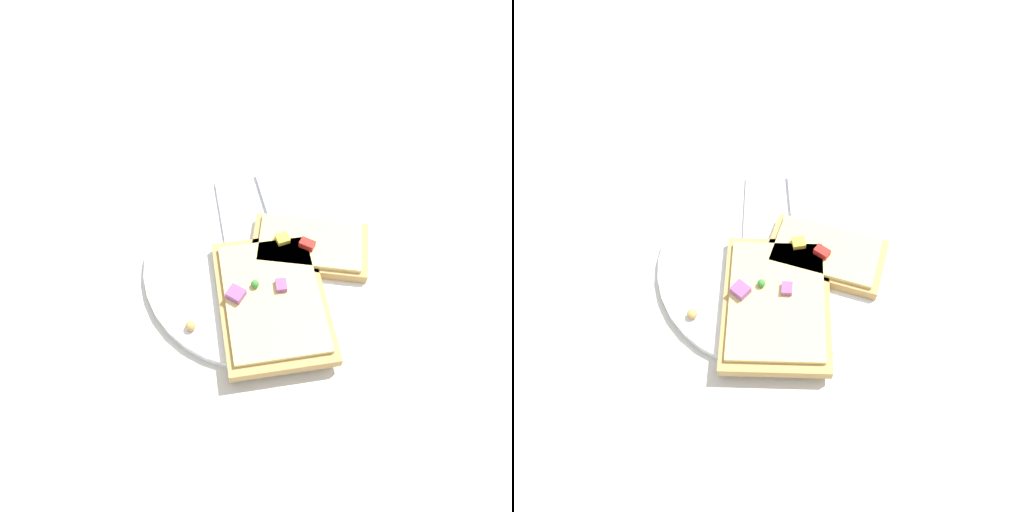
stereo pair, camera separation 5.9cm
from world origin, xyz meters
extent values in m
plane|color=beige|center=(0.00, 0.00, 0.00)|extent=(4.00, 4.00, 0.00)
cylinder|color=white|center=(0.00, 0.00, 0.01)|extent=(0.27, 0.27, 0.01)
cube|color=silver|center=(0.07, -0.01, 0.01)|extent=(0.12, 0.09, 0.01)
cube|color=silver|center=(-0.01, 0.04, 0.01)|extent=(0.06, 0.05, 0.01)
cube|color=silver|center=(-0.04, 0.07, 0.01)|extent=(0.03, 0.02, 0.00)
cube|color=silver|center=(-0.04, 0.07, 0.01)|extent=(0.03, 0.02, 0.00)
cube|color=silver|center=(-0.05, 0.06, 0.01)|extent=(0.03, 0.02, 0.00)
cube|color=silver|center=(-0.05, 0.06, 0.01)|extent=(0.03, 0.02, 0.00)
cube|color=silver|center=(0.06, -0.08, 0.01)|extent=(0.08, 0.05, 0.01)
cube|color=silver|center=(-0.03, -0.03, 0.01)|extent=(0.12, 0.08, 0.00)
cube|color=tan|center=(-0.06, 0.03, 0.02)|extent=(0.21, 0.19, 0.01)
cube|color=#E5CC7A|center=(-0.06, 0.03, 0.03)|extent=(0.18, 0.17, 0.01)
cube|color=#934C8E|center=(-0.03, 0.06, 0.04)|extent=(0.02, 0.02, 0.01)
sphere|color=#388433|center=(-0.03, 0.03, 0.04)|extent=(0.01, 0.01, 0.01)
cube|color=#934C8E|center=(-0.05, 0.01, 0.04)|extent=(0.02, 0.02, 0.01)
cube|color=tan|center=(-0.03, -0.06, 0.02)|extent=(0.16, 0.15, 0.01)
cube|color=#E5CC7A|center=(-0.03, -0.06, 0.03)|extent=(0.14, 0.13, 0.01)
cube|color=yellow|center=(-0.01, -0.03, 0.04)|extent=(0.02, 0.02, 0.01)
cube|color=red|center=(-0.04, -0.05, 0.04)|extent=(0.02, 0.02, 0.01)
sphere|color=#C89348|center=(-0.02, 0.02, 0.02)|extent=(0.01, 0.01, 0.01)
sphere|color=#9D8D45|center=(-0.06, -0.07, 0.01)|extent=(0.01, 0.01, 0.01)
sphere|color=tan|center=(-0.01, 0.11, 0.02)|extent=(0.01, 0.01, 0.01)
sphere|color=#A3794F|center=(-0.02, 0.02, 0.02)|extent=(0.01, 0.01, 0.01)
camera|label=1|loc=(-0.23, 0.22, 0.52)|focal=35.00mm
camera|label=2|loc=(-0.27, 0.18, 0.52)|focal=35.00mm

